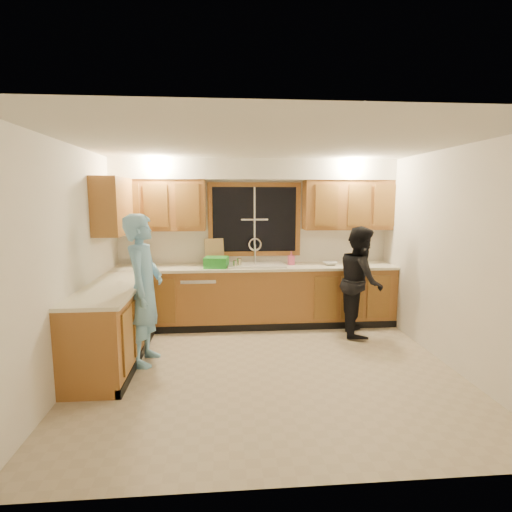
{
  "coord_description": "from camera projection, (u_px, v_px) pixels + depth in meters",
  "views": [
    {
      "loc": [
        -0.49,
        -4.31,
        1.93
      ],
      "look_at": [
        -0.08,
        0.65,
        1.21
      ],
      "focal_mm": 28.0,
      "sensor_mm": 36.0,
      "label": 1
    }
  ],
  "objects": [
    {
      "name": "floor",
      "position": [
        268.0,
        368.0,
        4.56
      ],
      "size": [
        4.2,
        4.2,
        0.0
      ],
      "primitive_type": "plane",
      "color": "#C1AF94",
      "rests_on": "ground"
    },
    {
      "name": "ceiling",
      "position": [
        269.0,
        144.0,
        4.2
      ],
      "size": [
        4.2,
        4.2,
        0.0
      ],
      "primitive_type": "plane",
      "rotation": [
        3.14,
        0.0,
        0.0
      ],
      "color": "silver"
    },
    {
      "name": "wall_back",
      "position": [
        254.0,
        242.0,
        6.26
      ],
      "size": [
        4.2,
        0.0,
        4.2
      ],
      "primitive_type": "plane",
      "rotation": [
        1.57,
        0.0,
        0.0
      ],
      "color": "white",
      "rests_on": "ground"
    },
    {
      "name": "wall_left",
      "position": [
        71.0,
        263.0,
        4.21
      ],
      "size": [
        0.0,
        3.8,
        3.8
      ],
      "primitive_type": "plane",
      "rotation": [
        1.57,
        0.0,
        1.57
      ],
      "color": "white",
      "rests_on": "ground"
    },
    {
      "name": "wall_right",
      "position": [
        451.0,
        258.0,
        4.56
      ],
      "size": [
        0.0,
        3.8,
        3.8
      ],
      "primitive_type": "plane",
      "rotation": [
        1.57,
        0.0,
        -1.57
      ],
      "color": "white",
      "rests_on": "ground"
    },
    {
      "name": "base_cabinets_back",
      "position": [
        256.0,
        297.0,
        6.08
      ],
      "size": [
        4.2,
        0.6,
        0.88
      ],
      "primitive_type": "cube",
      "color": "#A3672F",
      "rests_on": "ground"
    },
    {
      "name": "base_cabinets_left",
      "position": [
        113.0,
        326.0,
        4.7
      ],
      "size": [
        0.6,
        1.9,
        0.88
      ],
      "primitive_type": "cube",
      "color": "#A3672F",
      "rests_on": "ground"
    },
    {
      "name": "countertop_back",
      "position": [
        256.0,
        267.0,
        6.0
      ],
      "size": [
        4.2,
        0.63,
        0.04
      ],
      "primitive_type": "cube",
      "color": "#F2E9CB",
      "rests_on": "base_cabinets_back"
    },
    {
      "name": "countertop_left",
      "position": [
        112.0,
        288.0,
        4.63
      ],
      "size": [
        0.63,
        1.9,
        0.04
      ],
      "primitive_type": "cube",
      "color": "#F2E9CB",
      "rests_on": "base_cabinets_left"
    },
    {
      "name": "upper_cabinets_left",
      "position": [
        159.0,
        205.0,
        5.9
      ],
      "size": [
        1.35,
        0.33,
        0.75
      ],
      "primitive_type": "cube",
      "color": "#A3672F",
      "rests_on": "wall_back"
    },
    {
      "name": "upper_cabinets_right",
      "position": [
        348.0,
        205.0,
        6.13
      ],
      "size": [
        1.35,
        0.33,
        0.75
      ],
      "primitive_type": "cube",
      "color": "#A3672F",
      "rests_on": "wall_back"
    },
    {
      "name": "upper_cabinets_return",
      "position": [
        113.0,
        206.0,
        5.25
      ],
      "size": [
        0.33,
        0.9,
        0.75
      ],
      "primitive_type": "cube",
      "color": "#A3672F",
      "rests_on": "wall_left"
    },
    {
      "name": "soffit",
      "position": [
        255.0,
        170.0,
        5.93
      ],
      "size": [
        4.2,
        0.35,
        0.3
      ],
      "primitive_type": "cube",
      "color": "white",
      "rests_on": "wall_back"
    },
    {
      "name": "window_frame",
      "position": [
        255.0,
        220.0,
        6.2
      ],
      "size": [
        1.44,
        0.03,
        1.14
      ],
      "color": "black",
      "rests_on": "wall_back"
    },
    {
      "name": "sink",
      "position": [
        256.0,
        269.0,
        6.02
      ],
      "size": [
        0.86,
        0.52,
        0.57
      ],
      "color": "silver",
      "rests_on": "countertop_back"
    },
    {
      "name": "dishwasher",
      "position": [
        200.0,
        300.0,
        6.0
      ],
      "size": [
        0.6,
        0.56,
        0.82
      ],
      "primitive_type": "cube",
      "color": "white",
      "rests_on": "floor"
    },
    {
      "name": "stove",
      "position": [
        98.0,
        342.0,
        4.14
      ],
      "size": [
        0.58,
        0.75,
        0.9
      ],
      "primitive_type": "cube",
      "color": "white",
      "rests_on": "floor"
    },
    {
      "name": "man",
      "position": [
        144.0,
        290.0,
        4.62
      ],
      "size": [
        0.49,
        0.68,
        1.76
      ],
      "primitive_type": "imported",
      "rotation": [
        0.0,
        0.0,
        1.46
      ],
      "color": "#7BBDE9",
      "rests_on": "floor"
    },
    {
      "name": "woman",
      "position": [
        360.0,
        281.0,
        5.63
      ],
      "size": [
        0.72,
        0.85,
        1.54
      ],
      "primitive_type": "imported",
      "rotation": [
        0.0,
        0.0,
        1.38
      ],
      "color": "black",
      "rests_on": "floor"
    },
    {
      "name": "knife_block",
      "position": [
        145.0,
        258.0,
        6.01
      ],
      "size": [
        0.13,
        0.11,
        0.24
      ],
      "primitive_type": "cube",
      "rotation": [
        0.0,
        0.0,
        -0.01
      ],
      "color": "olive",
      "rests_on": "countertop_back"
    },
    {
      "name": "cutting_board",
      "position": [
        215.0,
        251.0,
        6.15
      ],
      "size": [
        0.31,
        0.17,
        0.39
      ],
      "primitive_type": "cube",
      "rotation": [
        -0.21,
        0.0,
        0.25
      ],
      "color": "tan",
      "rests_on": "countertop_back"
    },
    {
      "name": "dish_crate",
      "position": [
        216.0,
        262.0,
        5.85
      ],
      "size": [
        0.38,
        0.36,
        0.15
      ],
      "primitive_type": "cube",
      "rotation": [
        0.0,
        0.0,
        -0.16
      ],
      "color": "green",
      "rests_on": "countertop_back"
    },
    {
      "name": "soap_bottle",
      "position": [
        291.0,
        258.0,
        6.09
      ],
      "size": [
        0.1,
        0.1,
        0.21
      ],
      "primitive_type": "imported",
      "rotation": [
        0.0,
        0.0,
        0.04
      ],
      "color": "#D3507B",
      "rests_on": "countertop_back"
    },
    {
      "name": "bowl",
      "position": [
        330.0,
        263.0,
        6.06
      ],
      "size": [
        0.23,
        0.23,
        0.05
      ],
      "primitive_type": "imported",
      "rotation": [
        0.0,
        0.0,
        0.1
      ],
      "color": "silver",
      "rests_on": "countertop_back"
    },
    {
      "name": "can_left",
      "position": [
        239.0,
        263.0,
        5.9
      ],
      "size": [
        0.07,
        0.07,
        0.13
      ],
      "primitive_type": "cylinder",
      "rotation": [
        0.0,
        0.0,
        0.05
      ],
      "color": "#B4AA8A",
      "rests_on": "countertop_back"
    },
    {
      "name": "can_right",
      "position": [
        235.0,
        264.0,
        5.8
      ],
      "size": [
        0.06,
        0.06,
        0.11
      ],
      "primitive_type": "cylinder",
      "rotation": [
        0.0,
        0.0,
        0.02
      ],
      "color": "#B4AA8A",
      "rests_on": "countertop_back"
    }
  ]
}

